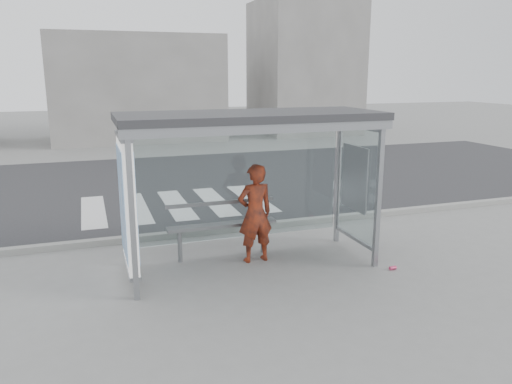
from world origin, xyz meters
The scene contains 10 objects.
ground centered at (0.00, 0.00, 0.00)m, with size 80.00×80.00×0.00m, color gray.
road centered at (0.00, 7.00, 0.00)m, with size 30.00×10.00×0.01m, color #2B2B2D.
curb centered at (0.00, 1.95, 0.06)m, with size 30.00×0.18×0.12m, color gray.
crosswalk centered at (-0.50, 4.50, 0.00)m, with size 4.55×3.00×0.00m.
bus_shelter centered at (-0.37, 0.06, 1.98)m, with size 4.25×1.65×2.62m.
building_center centered at (0.00, 18.00, 2.50)m, with size 8.00×5.00×5.00m, color slate.
building_right centered at (9.00, 18.00, 3.50)m, with size 5.00×5.00×7.00m, color slate.
person centered at (0.14, 0.21, 0.87)m, with size 0.63×0.42×1.74m, color #D64114.
bench centered at (-0.36, 0.58, 0.60)m, with size 1.97×0.24×1.02m.
soda_can centered at (2.20, -0.95, 0.03)m, with size 0.07×0.07×0.12m, color #D33E6B.
Camera 1 is at (-2.53, -7.65, 3.23)m, focal length 35.00 mm.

